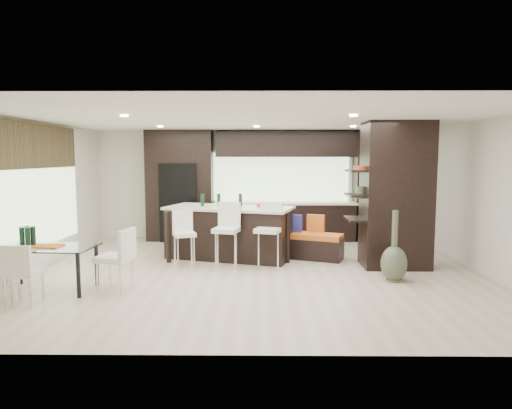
{
  "coord_description": "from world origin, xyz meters",
  "views": [
    {
      "loc": [
        0.09,
        -8.05,
        2.06
      ],
      "look_at": [
        0.0,
        0.6,
        1.15
      ],
      "focal_mm": 32.0,
      "sensor_mm": 36.0,
      "label": 1
    }
  ],
  "objects_px": {
    "stool_right": "(268,242)",
    "chair_end": "(115,262)",
    "kitchen_island": "(229,232)",
    "floor_vase": "(394,246)",
    "stool_mid": "(226,242)",
    "chair_near": "(24,277)",
    "dining_table": "(48,269)",
    "bench": "(309,246)",
    "stool_left": "(185,245)"
  },
  "relations": [
    {
      "from": "stool_right",
      "to": "chair_end",
      "type": "distance_m",
      "value": 2.8
    },
    {
      "from": "kitchen_island",
      "to": "floor_vase",
      "type": "bearing_deg",
      "value": -15.0
    },
    {
      "from": "stool_mid",
      "to": "chair_near",
      "type": "distance_m",
      "value": 3.43
    },
    {
      "from": "stool_mid",
      "to": "stool_right",
      "type": "height_order",
      "value": "same"
    },
    {
      "from": "kitchen_island",
      "to": "stool_mid",
      "type": "height_order",
      "value": "kitchen_island"
    },
    {
      "from": "kitchen_island",
      "to": "dining_table",
      "type": "bearing_deg",
      "value": -121.94
    },
    {
      "from": "bench",
      "to": "stool_left",
      "type": "bearing_deg",
      "value": -140.48
    },
    {
      "from": "chair_near",
      "to": "dining_table",
      "type": "bearing_deg",
      "value": 91.63
    },
    {
      "from": "bench",
      "to": "chair_end",
      "type": "distance_m",
      "value": 3.96
    },
    {
      "from": "stool_left",
      "to": "kitchen_island",
      "type": "bearing_deg",
      "value": 27.28
    },
    {
      "from": "stool_right",
      "to": "chair_end",
      "type": "relative_size",
      "value": 1.09
    },
    {
      "from": "stool_mid",
      "to": "chair_end",
      "type": "bearing_deg",
      "value": -123.39
    },
    {
      "from": "stool_mid",
      "to": "dining_table",
      "type": "height_order",
      "value": "stool_mid"
    },
    {
      "from": "stool_mid",
      "to": "floor_vase",
      "type": "bearing_deg",
      "value": -3.42
    },
    {
      "from": "kitchen_island",
      "to": "chair_end",
      "type": "xyz_separation_m",
      "value": [
        -1.6,
        -2.34,
        -0.08
      ]
    },
    {
      "from": "stool_right",
      "to": "chair_near",
      "type": "relative_size",
      "value": 1.2
    },
    {
      "from": "chair_near",
      "to": "chair_end",
      "type": "bearing_deg",
      "value": 35.76
    },
    {
      "from": "stool_right",
      "to": "chair_end",
      "type": "height_order",
      "value": "stool_right"
    },
    {
      "from": "floor_vase",
      "to": "chair_near",
      "type": "bearing_deg",
      "value": -166.59
    },
    {
      "from": "stool_left",
      "to": "chair_near",
      "type": "bearing_deg",
      "value": -149.82
    },
    {
      "from": "stool_mid",
      "to": "chair_near",
      "type": "relative_size",
      "value": 1.2
    },
    {
      "from": "chair_near",
      "to": "chair_end",
      "type": "height_order",
      "value": "chair_end"
    },
    {
      "from": "chair_end",
      "to": "chair_near",
      "type": "bearing_deg",
      "value": 135.45
    },
    {
      "from": "floor_vase",
      "to": "chair_near",
      "type": "xyz_separation_m",
      "value": [
        -5.49,
        -1.31,
        -0.19
      ]
    },
    {
      "from": "stool_left",
      "to": "dining_table",
      "type": "relative_size",
      "value": 0.6
    },
    {
      "from": "stool_mid",
      "to": "stool_right",
      "type": "xyz_separation_m",
      "value": [
        0.78,
        -0.0,
        0.0
      ]
    },
    {
      "from": "bench",
      "to": "floor_vase",
      "type": "height_order",
      "value": "floor_vase"
    },
    {
      "from": "kitchen_island",
      "to": "stool_right",
      "type": "distance_m",
      "value": 1.16
    },
    {
      "from": "floor_vase",
      "to": "dining_table",
      "type": "distance_m",
      "value": 5.52
    },
    {
      "from": "stool_left",
      "to": "stool_mid",
      "type": "distance_m",
      "value": 0.78
    },
    {
      "from": "kitchen_island",
      "to": "dining_table",
      "type": "height_order",
      "value": "kitchen_island"
    },
    {
      "from": "stool_mid",
      "to": "bench",
      "type": "height_order",
      "value": "stool_mid"
    },
    {
      "from": "stool_mid",
      "to": "dining_table",
      "type": "relative_size",
      "value": 0.68
    },
    {
      "from": "chair_end",
      "to": "stool_right",
      "type": "bearing_deg",
      "value": -46.69
    },
    {
      "from": "kitchen_island",
      "to": "chair_end",
      "type": "distance_m",
      "value": 2.84
    },
    {
      "from": "stool_mid",
      "to": "floor_vase",
      "type": "distance_m",
      "value": 2.98
    },
    {
      "from": "stool_right",
      "to": "dining_table",
      "type": "height_order",
      "value": "stool_right"
    },
    {
      "from": "stool_left",
      "to": "bench",
      "type": "distance_m",
      "value": 2.53
    },
    {
      "from": "stool_right",
      "to": "floor_vase",
      "type": "bearing_deg",
      "value": -3.88
    },
    {
      "from": "bench",
      "to": "chair_near",
      "type": "height_order",
      "value": "chair_near"
    },
    {
      "from": "kitchen_island",
      "to": "stool_left",
      "type": "bearing_deg",
      "value": -116.53
    },
    {
      "from": "stool_right",
      "to": "floor_vase",
      "type": "height_order",
      "value": "floor_vase"
    },
    {
      "from": "floor_vase",
      "to": "stool_right",
      "type": "bearing_deg",
      "value": 157.0
    },
    {
      "from": "floor_vase",
      "to": "chair_end",
      "type": "distance_m",
      "value": 4.49
    },
    {
      "from": "chair_end",
      "to": "floor_vase",
      "type": "bearing_deg",
      "value": -70.94
    },
    {
      "from": "stool_mid",
      "to": "stool_right",
      "type": "distance_m",
      "value": 0.78
    },
    {
      "from": "dining_table",
      "to": "chair_near",
      "type": "relative_size",
      "value": 1.75
    },
    {
      "from": "kitchen_island",
      "to": "stool_left",
      "type": "xyz_separation_m",
      "value": [
        -0.78,
        -0.83,
        -0.1
      ]
    },
    {
      "from": "stool_mid",
      "to": "chair_end",
      "type": "height_order",
      "value": "stool_mid"
    },
    {
      "from": "stool_left",
      "to": "chair_end",
      "type": "bearing_deg",
      "value": -138.36
    }
  ]
}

